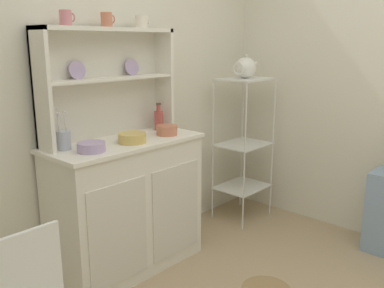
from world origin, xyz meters
The scene contains 13 objects.
wall_back centered at (0.00, 1.62, 1.25)m, with size 3.84×0.05×2.50m, color silver.
hutch_cabinet centered at (0.04, 1.37, 0.45)m, with size 1.01×0.45×0.87m.
hutch_shelf_unit centered at (0.04, 1.53, 1.27)m, with size 0.94×0.18×0.68m.
bakers_rack centered at (1.23, 1.31, 0.71)m, with size 0.42×0.34×1.18m.
cup_rose_0 centered at (-0.24, 1.49, 1.60)m, with size 0.08×0.07×0.09m.
cup_terracotta_1 centered at (0.04, 1.49, 1.60)m, with size 0.08×0.07×0.09m.
cup_cream_2 centered at (0.31, 1.49, 1.59)m, with size 0.09×0.08×0.08m.
bowl_mixing_large centered at (-0.25, 1.29, 0.90)m, with size 0.16×0.16×0.05m, color #B79ECC.
bowl_floral_medium centered at (0.04, 1.29, 0.90)m, with size 0.17×0.17×0.06m, color #DBB760.
bowl_cream_small centered at (0.33, 1.29, 0.90)m, with size 0.14×0.14×0.06m, color #C67556.
jam_bottle centered at (0.41, 1.45, 0.94)m, with size 0.06×0.06×0.19m.
utensil_jar centered at (-0.33, 1.45, 0.93)m, with size 0.08×0.08×0.24m.
porcelain_teapot centered at (1.23, 1.31, 1.27)m, with size 0.26×0.17×0.19m.
Camera 1 is at (-1.54, -0.65, 1.47)m, focal length 39.09 mm.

